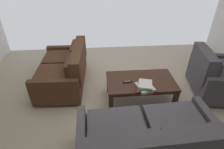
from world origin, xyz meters
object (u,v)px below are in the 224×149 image
Objects in this scene: book_stack at (145,86)px; sofa_main at (149,142)px; coffee_table at (141,83)px; loveseat_near at (65,70)px; armchair_side at (215,76)px; tv_remote at (128,82)px.

sofa_main is at bearing 80.89° from book_stack.
book_stack is at bearing 90.33° from coffee_table.
loveseat_near is at bearing -31.61° from book_stack.
armchair_side reaches higher than loveseat_near.
loveseat_near is 1.31m from tv_remote.
sofa_main reaches higher than coffee_table.
coffee_table is at bearing -89.67° from book_stack.
book_stack is (-0.00, 0.26, 0.12)m from coffee_table.
tv_remote is (0.09, -1.13, 0.09)m from sofa_main.
book_stack is at bearing 148.39° from loveseat_near.
armchair_side is at bearing 170.10° from loveseat_near.
loveseat_near is at bearing -29.02° from tv_remote.
tv_remote is at bearing 150.98° from loveseat_near.
tv_remote is (1.65, 0.15, 0.07)m from armchair_side.
armchair_side is 6.65× the size of tv_remote.
coffee_table is at bearing -97.08° from sofa_main.
armchair_side reaches higher than coffee_table.
sofa_main is at bearing 39.45° from armchair_side.
armchair_side is (-2.79, 0.49, 0.03)m from loveseat_near.
coffee_table is (-1.38, 0.59, 0.02)m from loveseat_near.
loveseat_near is at bearing -23.32° from coffee_table.
armchair_side reaches higher than tv_remote.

